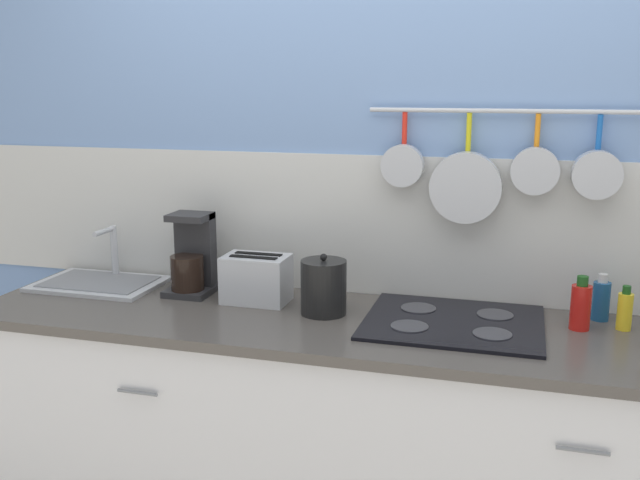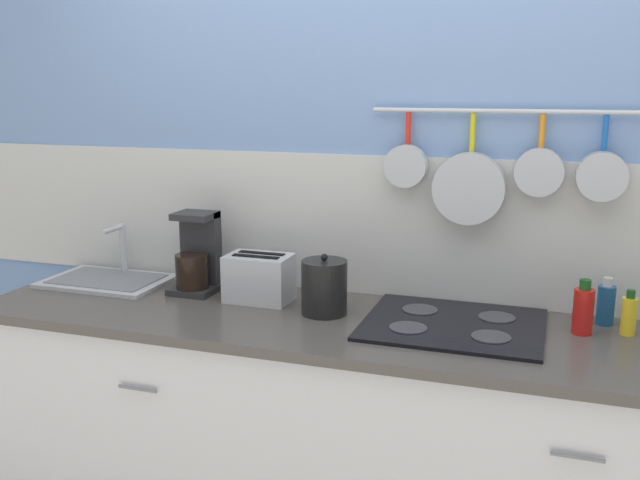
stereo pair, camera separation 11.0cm
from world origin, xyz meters
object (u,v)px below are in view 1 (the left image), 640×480
at_px(toaster, 256,279).
at_px(bottle_vinegar, 581,306).
at_px(bottle_dish_soap, 601,300).
at_px(kettle, 324,287).
at_px(coffee_maker, 192,260).
at_px(bottle_hot_sauce, 625,310).

distance_m(toaster, bottle_vinegar, 1.11).
xyz_separation_m(bottle_vinegar, bottle_dish_soap, (0.07, 0.12, -0.01)).
bearing_deg(kettle, coffee_maker, 169.03).
bearing_deg(bottle_hot_sauce, coffee_maker, -179.94).
bearing_deg(toaster, bottle_vinegar, 0.41).
xyz_separation_m(kettle, bottle_dish_soap, (0.91, 0.19, -0.02)).
xyz_separation_m(coffee_maker, toaster, (0.27, -0.04, -0.04)).
bearing_deg(kettle, bottle_vinegar, 4.94).
bearing_deg(toaster, bottle_hot_sauce, 1.96).
relative_size(bottle_vinegar, bottle_dish_soap, 1.11).
relative_size(coffee_maker, bottle_vinegar, 1.72).
xyz_separation_m(coffee_maker, bottle_dish_soap, (1.45, 0.08, -0.06)).
bearing_deg(bottle_hot_sauce, kettle, -173.73).
bearing_deg(coffee_maker, toaster, -8.54).
distance_m(bottle_dish_soap, bottle_hot_sauce, 0.10).
xyz_separation_m(kettle, bottle_vinegar, (0.84, 0.07, -0.02)).
distance_m(coffee_maker, kettle, 0.55).
relative_size(coffee_maker, toaster, 1.22).
bearing_deg(bottle_dish_soap, toaster, -174.02).
bearing_deg(kettle, bottle_hot_sauce, 6.27).
relative_size(coffee_maker, bottle_dish_soap, 1.91).
distance_m(kettle, bottle_dish_soap, 0.93).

